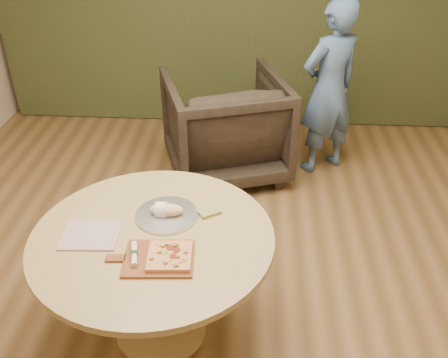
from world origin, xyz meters
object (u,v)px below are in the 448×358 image
pizza_paddle (157,258)px  armchair (225,122)px  pedestal_table (154,255)px  serving_tray (167,215)px  person_standing (329,89)px  flatbread_pizza (170,256)px  cutlery_roll (134,254)px  bread_roll (165,210)px

pizza_paddle → armchair: size_ratio=0.45×
pedestal_table → serving_tray: 0.23m
serving_tray → person_standing: 2.17m
pizza_paddle → pedestal_table: bearing=103.6°
flatbread_pizza → armchair: 2.12m
armchair → cutlery_roll: bearing=63.1°
flatbread_pizza → serving_tray: 0.37m
serving_tray → bread_roll: bread_roll is taller
serving_tray → flatbread_pizza: bearing=-78.5°
cutlery_roll → armchair: armchair is taller
pizza_paddle → bread_roll: bearing=88.9°
pedestal_table → armchair: (0.28, 1.90, -0.10)m
serving_tray → armchair: (0.22, 1.73, -0.25)m
cutlery_roll → bread_roll: 0.38m
flatbread_pizza → bread_roll: (-0.08, 0.37, 0.02)m
pizza_paddle → serving_tray: bearing=87.5°
flatbread_pizza → person_standing: (1.04, 2.23, 0.01)m
armchair → serving_tray: bearing=64.7°
armchair → person_standing: 0.94m
bread_roll → armchair: size_ratio=0.19×
pizza_paddle → cutlery_roll: 0.12m
armchair → person_standing: bearing=170.5°
pedestal_table → person_standing: person_standing is taller
armchair → bread_roll: bearing=64.4°
bread_roll → armchair: armchair is taller
bread_roll → flatbread_pizza: bearing=-77.2°
flatbread_pizza → cutlery_roll: (-0.18, 0.00, 0.00)m
person_standing → bread_roll: bearing=27.0°
pedestal_table → flatbread_pizza: bearing=-56.8°
cutlery_roll → pedestal_table: bearing=61.9°
pedestal_table → cutlery_roll: cutlery_roll is taller
pedestal_table → flatbread_pizza: size_ratio=5.65×
pizza_paddle → bread_roll: (-0.02, 0.37, 0.04)m
cutlery_roll → serving_tray: 0.38m
pizza_paddle → flatbread_pizza: 0.07m
armchair → pedestal_table: bearing=63.8°
pedestal_table → armchair: bearing=81.7°
flatbread_pizza → bread_roll: size_ratio=1.21×
cutlery_roll → person_standing: bearing=48.8°
pizza_paddle → armchair: (0.22, 2.09, -0.25)m
flatbread_pizza → person_standing: 2.46m
bread_roll → person_standing: size_ratio=0.12×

